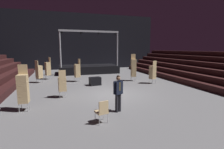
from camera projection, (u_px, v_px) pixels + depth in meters
ground_plane at (114, 95)px, 11.14m from camera, size 22.00×30.00×0.10m
arena_end_wall at (83, 42)px, 24.70m from camera, size 22.00×0.30×8.00m
bleacher_bank_right at (208, 68)px, 14.41m from camera, size 4.50×24.00×2.70m
stage_riser at (89, 68)px, 20.85m from camera, size 7.01×3.49×4.99m
man_with_tie at (118, 91)px, 7.86m from camera, size 0.56×0.36×1.76m
chair_stack_front_left at (62, 84)px, 10.23m from camera, size 0.49×0.49×1.71m
chair_stack_front_right at (134, 68)px, 15.52m from camera, size 0.52×0.52×2.48m
chair_stack_mid_left at (23, 88)px, 7.97m from camera, size 0.46×0.46×2.22m
chair_stack_mid_right at (153, 72)px, 14.37m from camera, size 0.54×0.54×1.96m
chair_stack_mid_centre at (77, 70)px, 15.19m from camera, size 0.54×0.54×2.05m
chair_stack_rear_left at (48, 68)px, 16.36m from camera, size 0.58×0.58×2.14m
chair_stack_rear_right at (39, 72)px, 14.67m from camera, size 0.62×0.62×1.96m
equipment_road_case at (95, 81)px, 13.77m from camera, size 0.97×0.71×0.66m
loose_chair_near_man at (102, 110)px, 6.70m from camera, size 0.54×0.54×0.95m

